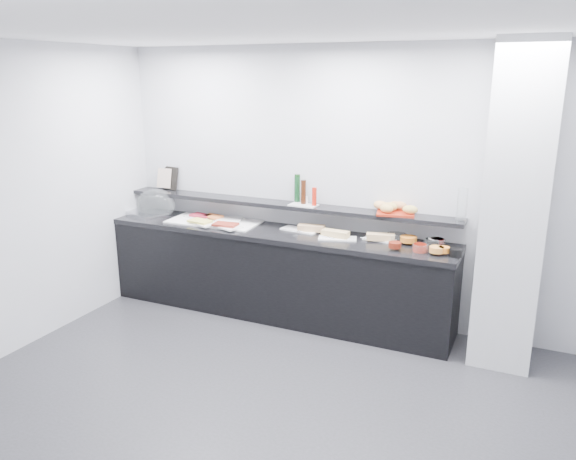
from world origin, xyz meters
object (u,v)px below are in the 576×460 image
at_px(condiment_tray, 303,205).
at_px(bread_tray, 396,213).
at_px(framed_print, 170,178).
at_px(carafe, 462,205).
at_px(sandwich_plate_mid, 337,238).
at_px(cloche_base, 146,214).

height_order(condiment_tray, bread_tray, bread_tray).
relative_size(framed_print, carafe, 0.87).
relative_size(sandwich_plate_mid, condiment_tray, 1.31).
bearing_deg(cloche_base, condiment_tray, 25.49).
bearing_deg(framed_print, cloche_base, -105.54).
distance_m(cloche_base, sandwich_plate_mid, 2.25).
bearing_deg(bread_tray, condiment_tray, 169.44).
height_order(framed_print, condiment_tray, framed_print).
height_order(sandwich_plate_mid, framed_print, framed_print).
relative_size(framed_print, condiment_tray, 0.95).
distance_m(framed_print, condiment_tray, 1.70).
xyz_separation_m(framed_print, carafe, (3.21, -0.11, 0.02)).
relative_size(condiment_tray, carafe, 0.92).
bearing_deg(framed_print, carafe, 7.71).
xyz_separation_m(sandwich_plate_mid, carafe, (1.09, 0.19, 0.39)).
bearing_deg(condiment_tray, carafe, 3.40).
height_order(sandwich_plate_mid, bread_tray, bread_tray).
relative_size(bread_tray, carafe, 1.15).
relative_size(framed_print, bread_tray, 0.75).
bearing_deg(condiment_tray, sandwich_plate_mid, -19.27).
bearing_deg(sandwich_plate_mid, carafe, -7.32).
bearing_deg(sandwich_plate_mid, cloche_base, 162.85).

